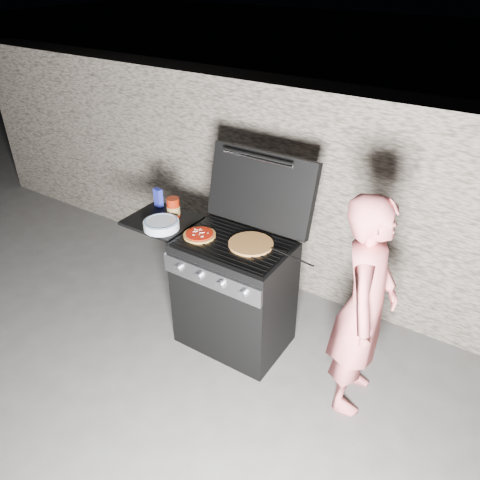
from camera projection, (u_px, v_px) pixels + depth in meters
The scene contains 10 objects.
ground at pixel (235, 339), 3.76m from camera, with size 50.00×50.00×0.00m, color #474340.
stone_wall at pixel (301, 190), 4.05m from camera, with size 8.00×0.35×1.80m, color gray.
gas_grill at pixel (208, 283), 3.64m from camera, with size 1.34×0.79×0.91m, color black, non-canonical shape.
pizza_topped at pixel (200, 234), 3.36m from camera, with size 0.23×0.23×0.03m, color tan, non-canonical shape.
pizza_plain at pixel (251, 244), 3.26m from camera, with size 0.32×0.32×0.02m, color #C58C3B.
sauce_jar at pixel (173, 207), 3.60m from camera, with size 0.10×0.10×0.15m, color maroon.
blue_carton at pixel (158, 198), 3.74m from camera, with size 0.07×0.04×0.15m, color navy.
plate_stack at pixel (161, 225), 3.46m from camera, with size 0.27×0.27×0.06m, color silver.
person at pixel (364, 308), 2.90m from camera, with size 0.56×0.37×1.55m, color #E56B6D.
tongs at pixel (290, 256), 3.06m from camera, with size 0.01×0.01×0.44m, color black.
Camera 1 is at (1.55, -2.33, 2.64)m, focal length 35.00 mm.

